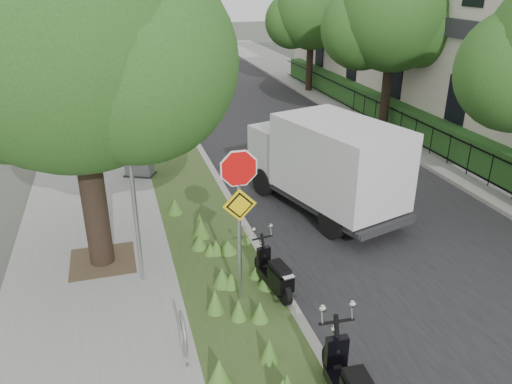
{
  "coord_description": "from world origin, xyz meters",
  "views": [
    {
      "loc": [
        -3.4,
        -7.32,
        6.01
      ],
      "look_at": [
        -0.4,
        2.93,
        1.3
      ],
      "focal_mm": 35.0,
      "sensor_mm": 36.0,
      "label": 1
    }
  ],
  "objects_px": {
    "sign_assembly": "(239,197)",
    "box_truck": "(327,161)",
    "utility_cabinet": "(139,157)",
    "scooter_near": "(276,278)"
  },
  "relations": [
    {
      "from": "scooter_near",
      "to": "box_truck",
      "type": "bearing_deg",
      "value": 53.87
    },
    {
      "from": "sign_assembly",
      "to": "utility_cabinet",
      "type": "relative_size",
      "value": 2.66
    },
    {
      "from": "scooter_near",
      "to": "box_truck",
      "type": "xyz_separation_m",
      "value": [
        2.56,
        3.51,
        0.96
      ]
    },
    {
      "from": "sign_assembly",
      "to": "scooter_near",
      "type": "xyz_separation_m",
      "value": [
        0.72,
        -0.03,
        -1.85
      ]
    },
    {
      "from": "sign_assembly",
      "to": "utility_cabinet",
      "type": "xyz_separation_m",
      "value": [
        -1.4,
        7.26,
        -1.63
      ]
    },
    {
      "from": "sign_assembly",
      "to": "utility_cabinet",
      "type": "bearing_deg",
      "value": 100.91
    },
    {
      "from": "sign_assembly",
      "to": "box_truck",
      "type": "height_order",
      "value": "sign_assembly"
    },
    {
      "from": "box_truck",
      "to": "scooter_near",
      "type": "bearing_deg",
      "value": -126.13
    },
    {
      "from": "sign_assembly",
      "to": "box_truck",
      "type": "xyz_separation_m",
      "value": [
        3.29,
        3.48,
        -0.89
      ]
    },
    {
      "from": "scooter_near",
      "to": "sign_assembly",
      "type": "bearing_deg",
      "value": 177.59
    }
  ]
}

